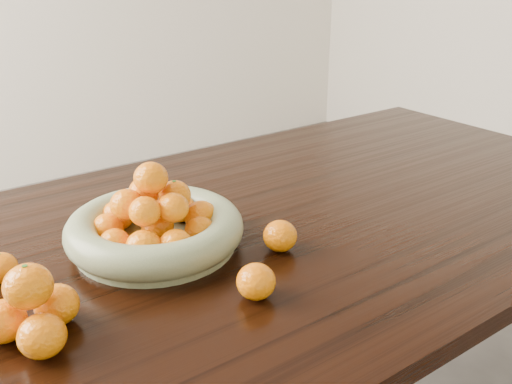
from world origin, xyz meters
TOP-DOWN VIEW (x-y plane):
  - dining_table at (0.00, 0.00)m, footprint 2.00×1.00m
  - fruit_bowl at (-0.25, 0.02)m, footprint 0.34×0.34m
  - orange_pyramid at (-0.52, -0.13)m, footprint 0.15×0.14m
  - loose_orange_0 at (-0.52, 0.07)m, footprint 0.06×0.06m
  - loose_orange_1 at (-0.19, -0.24)m, footprint 0.07×0.07m
  - loose_orange_2 at (-0.06, -0.13)m, footprint 0.07×0.07m

SIDE VIEW (x-z plane):
  - dining_table at x=0.00m, z-range 0.29..1.04m
  - loose_orange_0 at x=-0.52m, z-range 0.75..0.80m
  - loose_orange_2 at x=-0.06m, z-range 0.75..0.81m
  - loose_orange_1 at x=-0.19m, z-range 0.75..0.81m
  - fruit_bowl at x=-0.25m, z-range 0.71..0.88m
  - orange_pyramid at x=-0.52m, z-range 0.74..0.86m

